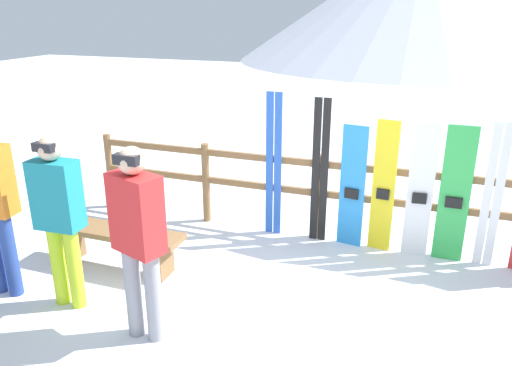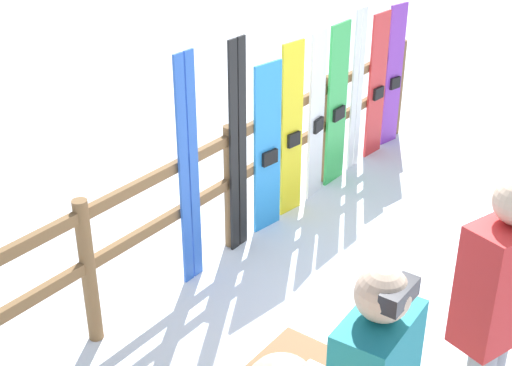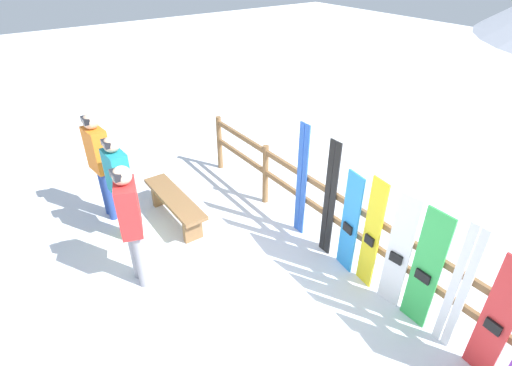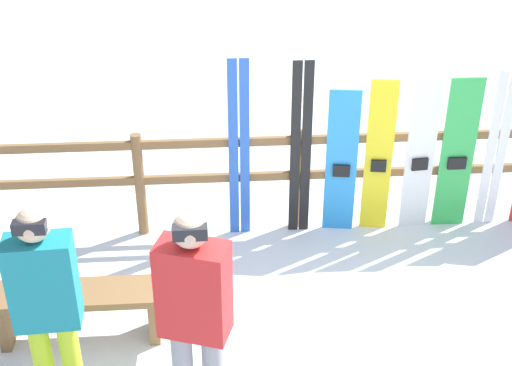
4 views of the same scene
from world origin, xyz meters
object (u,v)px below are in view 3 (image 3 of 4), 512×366
Objects in this scene: snowboard_green at (425,271)px; snowboard_red at (497,321)px; person_red at (131,219)px; person_orange at (99,159)px; ski_pair_blue at (302,181)px; person_teal at (119,182)px; ski_pair_black at (330,200)px; snowboard_yellow at (372,235)px; snowboard_white at (398,253)px; bench at (175,203)px; snowboard_blue at (350,223)px; ski_pair_white at (458,289)px.

snowboard_red is (0.79, -0.00, -0.03)m from snowboard_green.
person_orange is at bearing 175.12° from person_red.
ski_pair_blue is 2.86m from snowboard_red.
person_teal is 4.74m from snowboard_red.
ski_pair_black is at bearing 0.00° from ski_pair_blue.
snowboard_white is at bearing 0.00° from snowboard_yellow.
snowboard_green is (0.76, -0.00, -0.00)m from snowboard_yellow.
person_teal is (-0.95, 0.18, -0.02)m from person_red.
ski_pair_black is at bearing 40.16° from person_orange.
bench is 1.48m from person_red.
snowboard_green is at bearing 32.63° from person_teal.
ski_pair_blue is 1.15× the size of snowboard_green.
snowboard_green is 0.79m from snowboard_red.
snowboard_yellow is (0.35, 0.00, 0.04)m from snowboard_blue.
ski_pair_black is at bearing 179.83° from snowboard_white.
ski_pair_white is at bearing 0.13° from snowboard_blue.
person_red is 0.98× the size of ski_pair_black.
person_orange is 1.14× the size of snowboard_yellow.
snowboard_red is (4.18, 1.42, 0.40)m from bench.
person_orange is 1.01× the size of ski_pair_black.
bench is at bearing 134.56° from person_red.
snowboard_white is at bearing 48.36° from person_red.
ski_pair_blue is 2.07m from snowboard_green.
person_orange is 5.41m from snowboard_red.
ski_pair_white is at bearing 0.26° from snowboard_white.
snowboard_yellow is at bearing 180.00° from snowboard_green.
ski_pair_white is (2.84, 2.37, -0.19)m from person_red.
person_orange reaches higher than ski_pair_white.
person_red is at bearing -140.12° from ski_pair_white.
person_orange reaches higher than snowboard_green.
bench is at bearing 47.03° from person_orange.
ski_pair_black is at bearing 179.87° from snowboard_green.
ski_pair_blue is 1.15× the size of snowboard_white.
bench is 3.38m from snowboard_white.
person_teal is 3.18m from snowboard_blue.
person_teal reaches higher than bench.
ski_pair_blue is (1.32, 1.43, 0.55)m from bench.
ski_pair_white is at bearing 0.00° from ski_pair_blue.
ski_pair_black is 1.20× the size of snowboard_blue.
ski_pair_black is 1.17× the size of snowboard_red.
ski_pair_white reaches higher than snowboard_blue.
snowboard_green is (3.41, 2.19, -0.20)m from person_teal.
snowboard_white is at bearing 180.00° from snowboard_green.
ski_pair_white is 1.08× the size of snowboard_red.
person_orange is 1.14× the size of snowboard_green.
snowboard_yellow is (3.38, 2.23, -0.27)m from person_orange.
snowboard_green is 0.38m from ski_pair_white.
snowboard_yellow is at bearing 54.20° from person_red.
ski_pair_white is 0.42m from snowboard_red.
bench is at bearing -148.05° from snowboard_blue.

